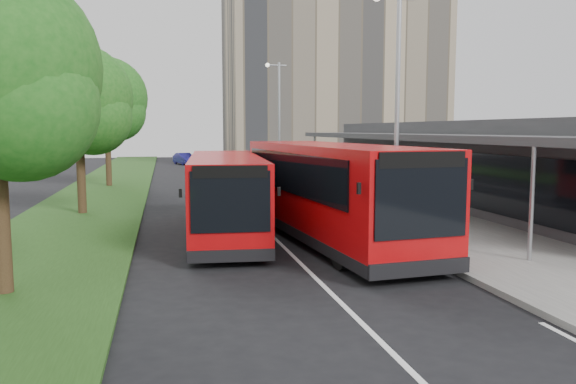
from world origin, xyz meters
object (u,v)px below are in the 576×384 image
bus_main (331,192)px  car_near (223,161)px  tree_mid (78,105)px  litter_bin (360,191)px  tree_far (106,103)px  lamp_post_far (278,113)px  car_far (184,159)px  bus_second (226,195)px  bollard (298,178)px  lamp_post_near (395,97)px

bus_main → car_near: bus_main is taller
tree_mid → bus_main: tree_mid is taller
litter_bin → car_near: size_ratio=0.26×
tree_far → bus_main: tree_far is taller
lamp_post_far → car_far: lamp_post_far is taller
bus_second → bollard: (6.19, 15.24, -0.80)m
lamp_post_near → lamp_post_far: 20.00m
lamp_post_near → bus_second: (-5.65, 1.07, -3.32)m
car_near → bus_main: bearing=-114.7°
lamp_post_near → bus_main: size_ratio=0.71×
bus_main → car_near: bearing=84.2°
lamp_post_far → bollard: lamp_post_far is taller
litter_bin → car_near: 28.85m
tree_mid → bus_second: tree_mid is taller
lamp_post_far → car_far: (-5.64, 21.52, -4.11)m
lamp_post_near → car_far: size_ratio=2.18×
lamp_post_near → litter_bin: lamp_post_near is taller
lamp_post_near → litter_bin: size_ratio=8.93×
bus_main → bollard: bus_main is taller
tree_far → bus_second: (5.48, -17.98, -3.84)m
litter_bin → bollard: bollard is taller
bus_main → litter_bin: bearing=59.4°
car_far → tree_far: bearing=-122.6°
bus_main → bus_second: (-3.21, 1.76, -0.21)m
bus_second → bollard: bearing=72.4°
lamp_post_near → lamp_post_far: same height
tree_far → lamp_post_near: lamp_post_near is taller
car_near → car_far: 6.06m
lamp_post_near → bollard: (0.54, 16.31, -4.12)m
tree_mid → bus_main: bearing=-41.7°
tree_far → car_far: bearing=76.3°
bus_second → car_far: bearing=94.5°
litter_bin → car_near: (-3.75, 28.61, -0.01)m
tree_far → car_far: (5.49, 22.47, -4.64)m
lamp_post_far → car_near: bearing=97.1°
lamp_post_near → litter_bin: 9.16m
lamp_post_far → bus_second: 20.03m
tree_mid → bollard: size_ratio=7.94×
lamp_post_near → tree_mid: bearing=147.6°
tree_far → tree_mid: bearing=-90.0°
car_near → lamp_post_near: bearing=-110.9°
litter_bin → car_far: car_far is taller
bus_second → bollard: 16.47m
bus_second → litter_bin: (7.33, 6.94, -0.80)m
tree_far → bollard: (11.67, -2.74, -4.64)m
lamp_post_near → tree_far: bearing=120.3°
tree_mid → car_near: bearing=73.0°
tree_far → bus_main: bearing=-66.3°
lamp_post_far → car_far: bearing=104.7°
tree_far → lamp_post_far: 11.18m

